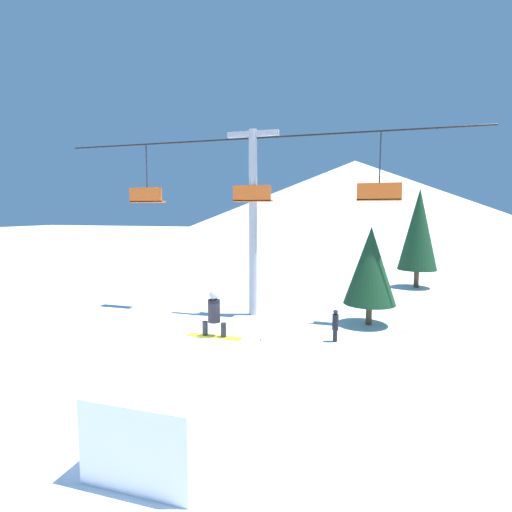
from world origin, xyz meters
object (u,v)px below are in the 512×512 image
distant_skier (335,324)px  snow_ramp (188,398)px  snowboarder (214,314)px  pine_tree_near (370,266)px

distant_skier → snow_ramp: bearing=-108.7°
snow_ramp → snowboarder: (-0.13, 1.83, 1.41)m
snowboarder → distant_skier: (2.59, 5.40, -1.53)m
snowboarder → pine_tree_near: pine_tree_near is taller
snow_ramp → snowboarder: size_ratio=2.84×
snowboarder → pine_tree_near: (3.74, 8.15, 0.37)m
snow_ramp → pine_tree_near: pine_tree_near is taller
snow_ramp → distant_skier: bearing=71.3°
pine_tree_near → snow_ramp: bearing=-109.9°
snow_ramp → pine_tree_near: size_ratio=0.99×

